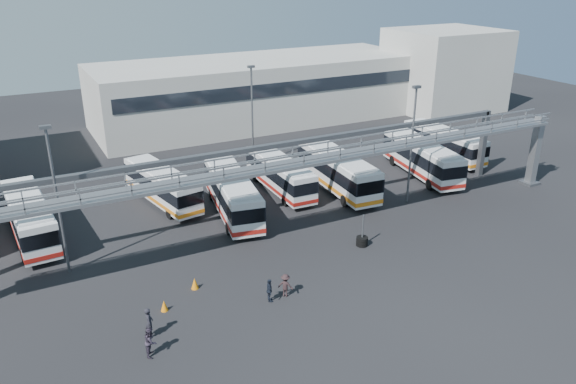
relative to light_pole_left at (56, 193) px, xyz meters
name	(u,v)px	position (x,y,z in m)	size (l,w,h in m)	color
ground	(332,269)	(16.00, -8.00, -5.73)	(140.00, 140.00, 0.00)	black
gantry	(292,168)	(16.00, -2.13, -0.22)	(51.40, 5.15, 7.10)	gray
warehouse	(258,90)	(28.00, 30.00, -1.73)	(42.00, 14.00, 8.00)	#9E9E99
building_right	(444,70)	(54.00, 24.00, -0.23)	(14.00, 12.00, 11.00)	#B2B2AD
light_pole_left	(56,193)	(0.00, 0.00, 0.00)	(0.70, 0.35, 10.21)	#4C4F54
light_pole_mid	(412,139)	(28.00, -1.00, 0.00)	(0.70, 0.35, 10.21)	#4C4F54
light_pole_back	(252,111)	(20.00, 14.00, 0.00)	(0.70, 0.35, 10.21)	#4C4F54
bus_1	(29,216)	(-1.74, 6.47, -3.90)	(3.23, 11.01, 3.30)	silver
bus_3	(162,185)	(8.94, 8.52, -4.00)	(4.21, 10.53, 3.12)	silver
bus_4	(232,193)	(13.46, 3.60, -3.83)	(4.46, 11.54, 3.42)	silver
bus_5	(280,173)	(19.21, 6.33, -4.00)	(2.62, 10.32, 3.12)	silver
bus_6	(337,170)	(23.99, 4.18, -3.79)	(3.46, 11.70, 3.51)	silver
bus_8	(422,157)	(33.32, 3.57, -3.85)	(4.40, 11.47, 3.40)	silver
bus_9	(444,142)	(38.90, 6.71, -3.96)	(2.52, 10.53, 3.19)	silver
pedestrian_a	(149,322)	(3.03, -9.67, -4.81)	(0.67, 0.44, 1.84)	black
pedestrian_b	(151,341)	(2.69, -11.27, -4.88)	(0.83, 0.64, 1.70)	#2A2331
pedestrian_c	(285,285)	(11.63, -9.50, -4.96)	(0.99, 0.57, 1.53)	black
pedestrian_d	(269,290)	(10.49, -9.57, -4.96)	(0.90, 0.38, 1.54)	black
cone_left	(164,306)	(4.43, -7.56, -5.38)	(0.44, 0.44, 0.70)	orange
cone_right	(195,283)	(6.87, -6.03, -5.35)	(0.48, 0.48, 0.76)	orange
tire_stack	(362,240)	(19.77, -6.07, -5.31)	(0.87, 0.87, 2.50)	black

